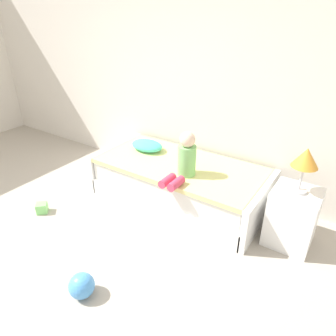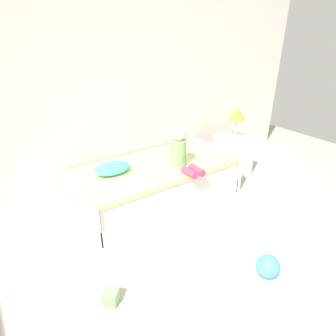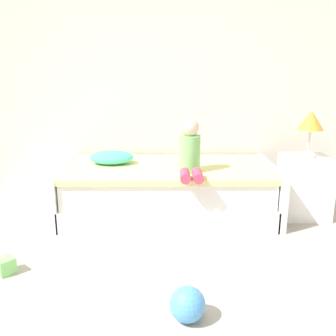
{
  "view_description": "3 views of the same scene",
  "coord_description": "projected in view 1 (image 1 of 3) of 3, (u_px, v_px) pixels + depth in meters",
  "views": [
    {
      "loc": [
        2.28,
        -0.77,
        2.14
      ],
      "look_at": [
        0.59,
        1.75,
        0.55
      ],
      "focal_mm": 32.49,
      "sensor_mm": 36.0,
      "label": 1
    },
    {
      "loc": [
        -1.12,
        -0.73,
        2.03
      ],
      "look_at": [
        0.59,
        1.75,
        0.55
      ],
      "focal_mm": 30.02,
      "sensor_mm": 36.0,
      "label": 2
    },
    {
      "loc": [
        0.57,
        -1.72,
        1.51
      ],
      "look_at": [
        0.59,
        1.75,
        0.55
      ],
      "focal_mm": 41.98,
      "sensor_mm": 36.0,
      "label": 3
    }
  ],
  "objects": [
    {
      "name": "bed",
      "position": [
        179.0,
        182.0,
        3.74
      ],
      "size": [
        2.11,
        1.0,
        0.5
      ],
      "color": "white",
      "rests_on": "ground"
    },
    {
      "name": "toy_ball",
      "position": [
        82.0,
        286.0,
        2.51
      ],
      "size": [
        0.22,
        0.22,
        0.22
      ],
      "primitive_type": "sphere",
      "color": "#4C99E5",
      "rests_on": "ground"
    },
    {
      "name": "wall_rear",
      "position": [
        167.0,
        69.0,
        3.92
      ],
      "size": [
        7.2,
        0.1,
        2.9
      ],
      "primitive_type": "cube",
      "color": "silver",
      "rests_on": "ground"
    },
    {
      "name": "table_lamp",
      "position": [
        306.0,
        160.0,
        2.72
      ],
      "size": [
        0.24,
        0.24,
        0.45
      ],
      "color": "silver",
      "rests_on": "nightstand"
    },
    {
      "name": "child_figure",
      "position": [
        185.0,
        159.0,
        3.26
      ],
      "size": [
        0.2,
        0.51,
        0.5
      ],
      "color": "#7FC672",
      "rests_on": "bed"
    },
    {
      "name": "toy_block",
      "position": [
        42.0,
        208.0,
        3.58
      ],
      "size": [
        0.17,
        0.17,
        0.12
      ],
      "primitive_type": "cube",
      "rotation": [
        0.0,
        0.0,
        2.36
      ],
      "color": "#7FD872",
      "rests_on": "ground"
    },
    {
      "name": "ground_plane",
      "position": [
        2.0,
        282.0,
        2.68
      ],
      "size": [
        9.2,
        9.2,
        0.0
      ],
      "primitive_type": "plane",
      "color": "#B2A899"
    },
    {
      "name": "pillow",
      "position": [
        147.0,
        145.0,
        3.95
      ],
      "size": [
        0.44,
        0.3,
        0.13
      ],
      "primitive_type": "ellipsoid",
      "color": "#4CCCBC",
      "rests_on": "bed"
    },
    {
      "name": "nightstand",
      "position": [
        292.0,
        217.0,
        3.02
      ],
      "size": [
        0.44,
        0.44,
        0.6
      ],
      "primitive_type": "cube",
      "color": "white",
      "rests_on": "ground"
    }
  ]
}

